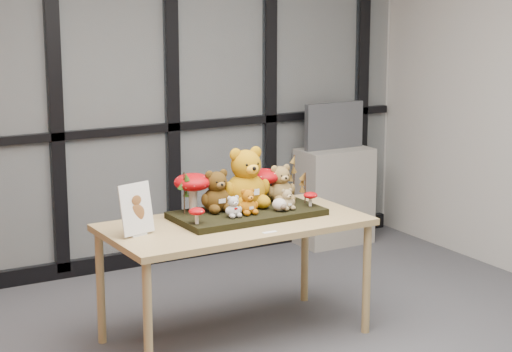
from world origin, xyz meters
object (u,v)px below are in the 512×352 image
bear_white_bow (233,205)px  sign_holder (137,211)px  bear_pooh_yellow (246,174)px  plush_cream_hedgehog (279,204)px  mushroom_back_left (193,190)px  cabinet (334,196)px  bear_tan_back (280,181)px  monitor (334,126)px  bear_small_yellow (248,200)px  display_table (235,232)px  bear_beige_small (287,198)px  mushroom_front_right (310,198)px  mushroom_front_left (197,215)px  mushroom_back_right (264,184)px  diorama_tray (247,214)px  bear_brown_medium (216,188)px

bear_white_bow → sign_holder: (-0.59, 0.04, 0.03)m
bear_pooh_yellow → plush_cream_hedgehog: bearing=-58.7°
mushroom_back_left → cabinet: (1.86, 1.21, -0.50)m
bear_tan_back → monitor: size_ratio=0.49×
bear_pooh_yellow → bear_small_yellow: bearing=-116.4°
display_table → bear_pooh_yellow: size_ratio=3.87×
monitor → bear_beige_small: bearing=-132.4°
mushroom_front_right → mushroom_front_left: bearing=-177.7°
bear_pooh_yellow → bear_beige_small: bear_pooh_yellow is taller
bear_white_bow → plush_cream_hedgehog: bear_white_bow is taller
mushroom_front_right → plush_cream_hedgehog: bearing=-177.4°
mushroom_back_right → bear_tan_back: bearing=-29.7°
mushroom_front_left → mushroom_back_left: bearing=68.2°
diorama_tray → bear_brown_medium: bear_brown_medium is taller
bear_white_bow → bear_tan_back: bearing=22.4°
mushroom_front_right → bear_pooh_yellow: bearing=152.3°
diorama_tray → mushroom_back_left: mushroom_back_left is taller
monitor → mushroom_back_left: bearing=-146.6°
bear_white_bow → mushroom_front_left: bearing=-173.7°
diorama_tray → bear_tan_back: size_ratio=3.46×
mushroom_front_left → sign_holder: 0.35m
mushroom_front_left → monitor: 2.48m
bear_small_yellow → mushroom_front_left: (-0.36, -0.05, -0.03)m
bear_pooh_yellow → mushroom_front_left: (-0.44, -0.22, -0.15)m
bear_pooh_yellow → bear_white_bow: 0.29m
bear_beige_small → monitor: size_ratio=0.27×
bear_tan_back → bear_beige_small: (-0.07, -0.20, -0.06)m
bear_small_yellow → plush_cream_hedgehog: bearing=-9.2°
bear_beige_small → sign_holder: bearing=176.3°
bear_brown_medium → bear_tan_back: bearing=1.0°
cabinet → sign_holder: bearing=-148.5°
bear_beige_small → cabinet: 2.04m
bear_pooh_yellow → plush_cream_hedgehog: (0.12, -0.20, -0.16)m
bear_white_bow → bear_beige_small: bear_beige_small is taller
plush_cream_hedgehog → mushroom_front_left: 0.57m
bear_brown_medium → monitor: bearing=35.5°
diorama_tray → mushroom_back_left: (-0.29, 0.15, 0.15)m
cabinet → bear_brown_medium: bearing=-143.6°
mushroom_front_right → monitor: bearing=51.4°
bear_pooh_yellow → cabinet: bear_pooh_yellow is taller
diorama_tray → sign_holder: 0.75m
bear_pooh_yellow → bear_tan_back: 0.26m
bear_brown_medium → mushroom_back_right: size_ratio=1.21×
bear_tan_back → sign_holder: size_ratio=0.87×
monitor → diorama_tray: bearing=-138.7°
mushroom_back_left → monitor: monitor is taller
bear_pooh_yellow → bear_brown_medium: bear_pooh_yellow is taller
monitor → mushroom_front_left: bearing=-142.6°
bear_brown_medium → bear_beige_small: (0.39, -0.18, -0.07)m
display_table → mushroom_back_left: mushroom_back_left is taller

